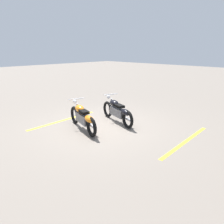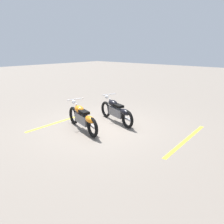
{
  "view_description": "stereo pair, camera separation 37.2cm",
  "coord_description": "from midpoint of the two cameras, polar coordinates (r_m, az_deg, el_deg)",
  "views": [
    {
      "loc": [
        5.81,
        -5.36,
        2.81
      ],
      "look_at": [
        0.6,
        0.0,
        0.65
      ],
      "focal_mm": 35.73,
      "sensor_mm": 36.0,
      "label": 1
    },
    {
      "loc": [
        5.54,
        -5.61,
        2.81
      ],
      "look_at": [
        0.6,
        0.0,
        0.65
      ],
      "focal_mm": 35.73,
      "sensor_mm": 36.0,
      "label": 2
    }
  ],
  "objects": [
    {
      "name": "ground_plane",
      "position": [
        8.38,
        -4.38,
        -3.53
      ],
      "size": [
        60.0,
        60.0,
        0.0
      ],
      "primitive_type": "plane",
      "color": "slate"
    },
    {
      "name": "motorcycle_bright_foreground",
      "position": [
        7.84,
        -8.82,
        -1.5
      ],
      "size": [
        2.17,
        0.81,
        1.04
      ],
      "rotation": [
        0.0,
        0.0,
        2.85
      ],
      "color": "black",
      "rests_on": "ground"
    },
    {
      "name": "motorcycle_dark_foreground",
      "position": [
        8.58,
        -0.03,
        0.24
      ],
      "size": [
        2.16,
        0.83,
        1.04
      ],
      "rotation": [
        0.0,
        0.0,
        2.84
      ],
      "color": "black",
      "rests_on": "ground"
    },
    {
      "name": "parking_stripe_near",
      "position": [
        9.13,
        -13.9,
        -2.27
      ],
      "size": [
        0.29,
        3.2,
        0.01
      ],
      "primitive_type": "cube",
      "rotation": [
        0.0,
        0.0,
        1.62
      ],
      "color": "yellow",
      "rests_on": "ground"
    },
    {
      "name": "parking_stripe_mid",
      "position": [
        7.42,
        17.1,
        -6.86
      ],
      "size": [
        0.29,
        3.2,
        0.01
      ],
      "primitive_type": "cube",
      "rotation": [
        0.0,
        0.0,
        1.62
      ],
      "color": "yellow",
      "rests_on": "ground"
    }
  ]
}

